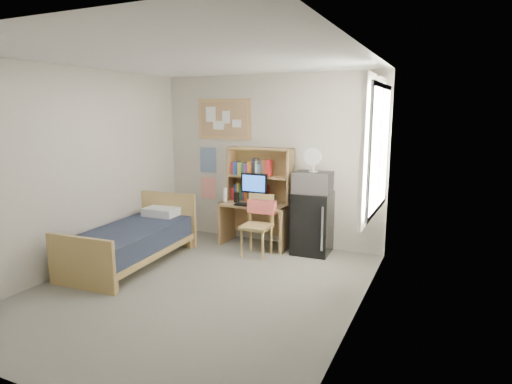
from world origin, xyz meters
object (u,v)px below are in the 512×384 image
at_px(monitor, 254,190).
at_px(microwave, 313,182).
at_px(speaker_right, 272,201).
at_px(bed, 131,246).
at_px(desk_fan, 314,161).
at_px(desk, 256,224).
at_px(desk_chair, 257,226).
at_px(bulletin_board, 224,119).
at_px(speaker_left, 237,197).
at_px(mini_fridge, 312,223).

height_order(monitor, microwave, microwave).
bearing_deg(speaker_right, bed, -136.50).
relative_size(speaker_right, desk_fan, 0.51).
height_order(desk, desk_chair, desk_chair).
height_order(bulletin_board, speaker_left, bulletin_board).
distance_m(mini_fridge, speaker_right, 0.67).
bearing_deg(desk_fan, desk, 177.14).
bearing_deg(desk_fan, bulletin_board, 167.11).
xyz_separation_m(speaker_right, microwave, (0.60, 0.06, 0.31)).
bearing_deg(desk_chair, bed, -145.53).
bearing_deg(bed, bulletin_board, 70.09).
relative_size(speaker_left, microwave, 0.30).
distance_m(bulletin_board, desk_fan, 1.71).
distance_m(desk_chair, speaker_right, 0.49).
xyz_separation_m(desk, bed, (-1.19, -1.46, -0.08)).
xyz_separation_m(desk_chair, speaker_right, (0.08, 0.38, 0.30)).
height_order(bulletin_board, microwave, bulletin_board).
xyz_separation_m(bed, speaker_right, (1.49, 1.40, 0.49)).
distance_m(bulletin_board, desk, 1.75).
distance_m(desk_chair, speaker_left, 0.71).
xyz_separation_m(bulletin_board, desk_chair, (0.90, -0.73, -1.48)).
distance_m(microwave, desk_fan, 0.30).
relative_size(mini_fridge, speaker_right, 5.72).
xyz_separation_m(mini_fridge, speaker_right, (-0.60, -0.08, 0.29)).
xyz_separation_m(bulletin_board, mini_fridge, (1.59, -0.27, -1.47)).
bearing_deg(microwave, desk_chair, -150.01).
xyz_separation_m(speaker_left, desk_fan, (1.20, 0.05, 0.61)).
bearing_deg(monitor, desk_chair, -60.28).
height_order(speaker_left, desk_fan, desk_fan).
bearing_deg(bulletin_board, speaker_left, -41.56).
xyz_separation_m(bed, speaker_left, (0.89, 1.40, 0.49)).
bearing_deg(bulletin_board, monitor, -26.62).
relative_size(mini_fridge, desk_fan, 2.91).
xyz_separation_m(desk_chair, desk_fan, (0.69, 0.44, 0.91)).
bearing_deg(desk_fan, speaker_left, 180.00).
relative_size(bulletin_board, desk_chair, 1.07).
bearing_deg(microwave, desk, 177.14).
height_order(speaker_right, desk_fan, desk_fan).
height_order(bed, monitor, monitor).
height_order(desk_chair, bed, desk_chair).
relative_size(bulletin_board, bed, 0.52).
bearing_deg(bulletin_board, mini_fridge, -9.60).
xyz_separation_m(bulletin_board, monitor, (0.69, -0.34, -1.04)).
bearing_deg(monitor, bed, -130.03).
distance_m(desk, desk_chair, 0.50).
distance_m(monitor, speaker_left, 0.33).
bearing_deg(speaker_left, desk_chair, -36.35).
bearing_deg(mini_fridge, desk, 178.41).
xyz_separation_m(mini_fridge, microwave, (0.00, -0.02, 0.60)).
bearing_deg(bed, desk_chair, 32.03).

